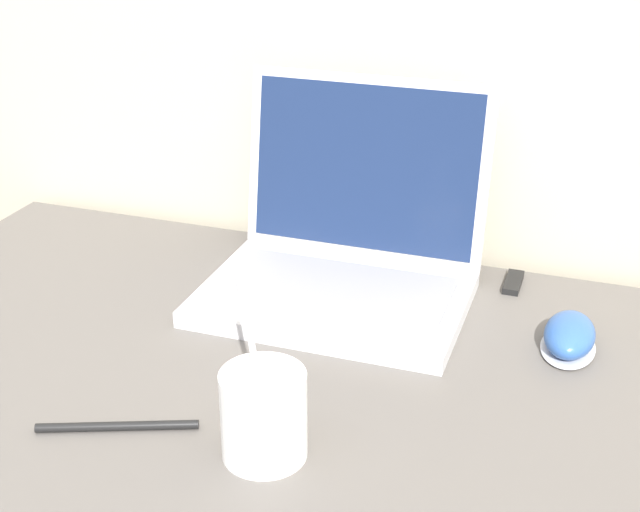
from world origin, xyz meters
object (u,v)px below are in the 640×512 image
object	(u,v)px
computer_mouse	(569,337)
pen	(117,426)
laptop	(346,247)
drink_cup	(264,413)
usb_stick	(513,282)

from	to	relation	value
computer_mouse	pen	world-z (taller)	computer_mouse
laptop	pen	bearing A→B (deg)	-108.14
laptop	computer_mouse	xyz separation A→B (m)	(0.28, -0.06, -0.04)
laptop	pen	xyz separation A→B (m)	(-0.12, -0.35, -0.05)
drink_cup	computer_mouse	world-z (taller)	drink_cup
usb_stick	pen	bearing A→B (deg)	-126.02
drink_cup	computer_mouse	size ratio (longest dim) A/B	1.97
pen	usb_stick	bearing A→B (deg)	53.98
laptop	pen	distance (m)	0.38
computer_mouse	pen	distance (m)	0.49
usb_stick	pen	world-z (taller)	pen
computer_mouse	usb_stick	bearing A→B (deg)	119.83
laptop	usb_stick	size ratio (longest dim) A/B	5.23
laptop	computer_mouse	bearing A→B (deg)	-12.34
drink_cup	usb_stick	xyz separation A→B (m)	(0.17, 0.42, -0.04)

